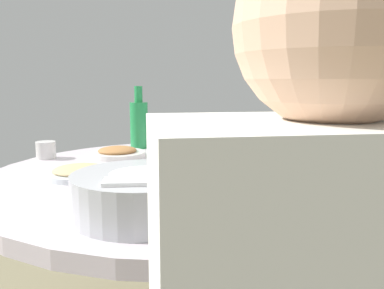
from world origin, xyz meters
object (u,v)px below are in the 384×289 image
Objects in this scene: rice_bowl at (143,193)px; green_bottle at (139,123)px; dish_tofu_braise at (117,153)px; tea_cup_near at (162,137)px; dish_greens at (302,172)px; dish_stirfry at (316,157)px; soup_bowl at (222,145)px; tea_cup_far at (46,150)px; dish_noodles at (80,172)px; round_dining_table at (190,210)px.

green_bottle reaches higher than rice_bowl.
dish_tofu_braise is 0.35m from tea_cup_near.
tea_cup_near is at bearing 1.22° from dish_greens.
dish_stirfry and dish_tofu_braise have the same top height.
soup_bowl reaches higher than tea_cup_far.
rice_bowl is 1.43× the size of dish_noodles.
rice_bowl is 1.53× the size of dish_greens.
round_dining_table is 6.01× the size of dish_tofu_braise.
tea_cup_far is at bearing 32.86° from round_dining_table.
rice_bowl is at bearing -179.67° from tea_cup_far.
dish_noodles is 1.08× the size of dish_stirfry.
tea_cup_near reaches higher than dish_tofu_braise.
soup_bowl is 3.49× the size of tea_cup_near.
dish_noodles reaches higher than round_dining_table.
soup_bowl is at bearing -116.12° from dish_tofu_braise.
soup_bowl reaches higher than round_dining_table.
green_bottle is at bearing 11.05° from dish_greens.
dish_stirfry is at bearing -108.01° from dish_noodles.
green_bottle is (0.38, -0.39, 0.09)m from dish_noodles.
green_bottle is at bearing -26.18° from rice_bowl.
dish_greens is at bearing -178.78° from tea_cup_near.
rice_bowl reaches higher than tea_cup_far.
rice_bowl is at bearing 102.60° from dish_stirfry.
round_dining_table is 5.94× the size of dish_noodles.
dish_greens is (-0.46, 0.05, -0.02)m from soup_bowl.
soup_bowl is at bearing -54.90° from round_dining_table.
soup_bowl is 1.23× the size of dish_noodles.
soup_bowl is at bearing -84.42° from dish_noodles.
tea_cup_near is (0.18, -0.30, 0.02)m from dish_tofu_braise.
tea_cup_far is (0.36, 0.01, 0.02)m from dish_noodles.
tea_cup_far is at bearing 0.33° from rice_bowl.
dish_tofu_braise is (0.24, -0.23, 0.00)m from dish_noodles.
dish_tofu_braise is (0.68, -0.24, -0.03)m from rice_bowl.
green_bottle is at bearing -50.13° from dish_tofu_braise.
tea_cup_near is (0.82, 0.02, 0.01)m from dish_greens.
dish_tofu_braise is 2.96× the size of tea_cup_far.
tea_cup_near is at bearing 21.31° from dish_stirfry.
tea_cup_far reaches higher than round_dining_table.
soup_bowl is 0.61m from dish_noodles.
rice_bowl is at bearing 132.47° from round_dining_table.
tea_cup_far is at bearing 64.05° from soup_bowl.
dish_tofu_braise is at bearing -115.70° from tea_cup_far.
round_dining_table is 0.62m from tea_cup_near.
tea_cup_near is at bearing -59.75° from dish_tofu_braise.
round_dining_table is 0.38m from dish_greens.
dish_noodles is at bearing 65.25° from round_dining_table.
dish_greens is 2.81× the size of tea_cup_far.
green_bottle is (0.82, -0.40, 0.06)m from rice_bowl.
dish_greens is 0.82m from tea_cup_near.
soup_bowl is 1.24× the size of dish_tofu_braise.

